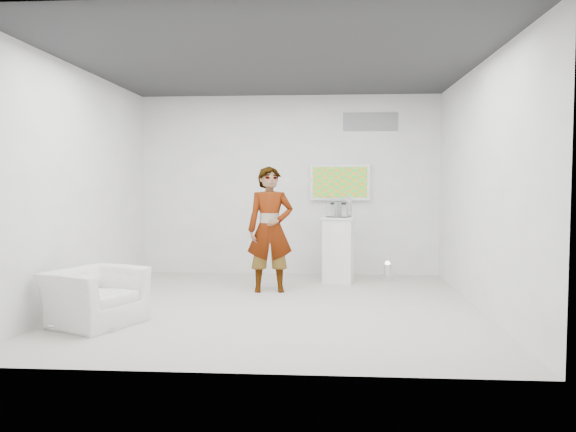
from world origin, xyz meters
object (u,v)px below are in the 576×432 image
object	(u,v)px
tv	(340,182)
armchair	(95,297)
floor_uplight	(387,272)
pedestal	(339,250)
person	(270,229)

from	to	relation	value
tv	armchair	world-z (taller)	tv
tv	floor_uplight	xyz separation A→B (m)	(0.74, -0.56, -1.40)
tv	pedestal	world-z (taller)	tv
pedestal	floor_uplight	bearing A→B (deg)	9.92
tv	pedestal	distance (m)	1.25
person	armchair	size ratio (longest dim) A/B	1.92
person	floor_uplight	xyz separation A→B (m)	(1.75, 0.96, -0.74)
person	armchair	xyz separation A→B (m)	(-1.73, -1.96, -0.59)
armchair	pedestal	bearing A→B (deg)	-19.73
tv	floor_uplight	distance (m)	1.68
pedestal	tv	bearing A→B (deg)	87.53
pedestal	floor_uplight	size ratio (longest dim) A/B	3.40
tv	armchair	size ratio (longest dim) A/B	1.08
person	pedestal	world-z (taller)	person
person	pedestal	xyz separation A→B (m)	(0.98, 0.82, -0.38)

